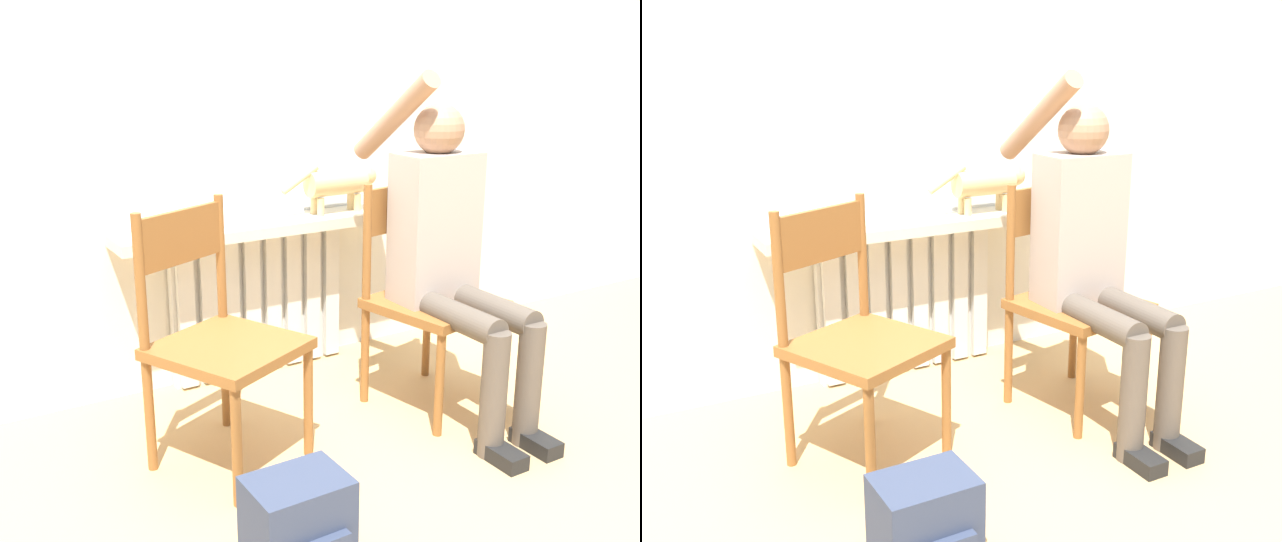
# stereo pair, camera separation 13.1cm
# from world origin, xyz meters

# --- Properties ---
(ground_plane) EXTENTS (12.00, 12.00, 0.00)m
(ground_plane) POSITION_xyz_m (0.00, 0.00, 0.00)
(ground_plane) COLOR tan
(wall_with_window) EXTENTS (7.00, 0.06, 2.70)m
(wall_with_window) POSITION_xyz_m (0.00, 1.23, 1.35)
(wall_with_window) COLOR silver
(wall_with_window) RESTS_ON ground_plane
(radiator) EXTENTS (0.86, 0.08, 0.69)m
(radiator) POSITION_xyz_m (0.00, 1.15, 0.35)
(radiator) COLOR silver
(radiator) RESTS_ON ground_plane
(windowsill) EXTENTS (1.37, 0.24, 0.05)m
(windowsill) POSITION_xyz_m (0.00, 1.08, 0.72)
(windowsill) COLOR beige
(windowsill) RESTS_ON radiator
(window_glass) EXTENTS (1.31, 0.01, 1.23)m
(window_glass) POSITION_xyz_m (0.00, 1.20, 1.36)
(window_glass) COLOR white
(window_glass) RESTS_ON windowsill
(chair_left) EXTENTS (0.61, 0.61, 0.95)m
(chair_left) POSITION_xyz_m (-0.49, 0.50, 0.49)
(chair_left) COLOR brown
(chair_left) RESTS_ON ground_plane
(chair_right) EXTENTS (0.54, 0.54, 0.95)m
(chair_right) POSITION_xyz_m (0.46, 0.50, 0.49)
(chair_right) COLOR brown
(chair_right) RESTS_ON ground_plane
(person) EXTENTS (0.36, 1.03, 1.40)m
(person) POSITION_xyz_m (0.47, 0.37, 0.71)
(person) COLOR brown
(person) RESTS_ON ground_plane
(cat) EXTENTS (0.51, 0.12, 0.24)m
(cat) POSITION_xyz_m (0.39, 1.08, 0.88)
(cat) COLOR #DBB77A
(cat) RESTS_ON windowsill
(backpack) EXTENTS (0.29, 0.24, 0.28)m
(backpack) POSITION_xyz_m (-0.55, -0.19, 0.14)
(backpack) COLOR #333D56
(backpack) RESTS_ON ground_plane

